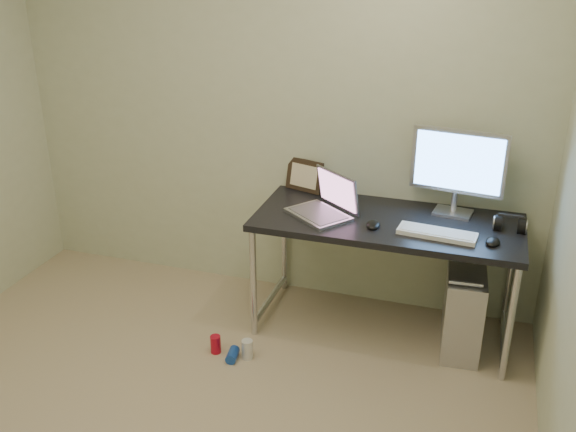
# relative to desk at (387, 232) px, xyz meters

# --- Properties ---
(wall_back) EXTENTS (3.50, 0.02, 2.50)m
(wall_back) POSITION_rel_desk_xyz_m (-0.83, 0.34, 0.58)
(wall_back) COLOR beige
(wall_back) RESTS_ON ground
(desk) EXTENTS (1.55, 0.68, 0.75)m
(desk) POSITION_rel_desk_xyz_m (0.00, 0.00, 0.00)
(desk) COLOR black
(desk) RESTS_ON ground
(tower_computer) EXTENTS (0.25, 0.51, 0.54)m
(tower_computer) POSITION_rel_desk_xyz_m (0.48, -0.03, -0.41)
(tower_computer) COLOR #B3B4B8
(tower_computer) RESTS_ON ground
(cable_a) EXTENTS (0.01, 0.16, 0.69)m
(cable_a) POSITION_rel_desk_xyz_m (0.43, 0.29, -0.27)
(cable_a) COLOR black
(cable_a) RESTS_ON ground
(cable_b) EXTENTS (0.02, 0.11, 0.71)m
(cable_b) POSITION_rel_desk_xyz_m (0.52, 0.27, -0.29)
(cable_b) COLOR black
(cable_b) RESTS_ON ground
(can_red) EXTENTS (0.08, 0.08, 0.11)m
(can_red) POSITION_rel_desk_xyz_m (-0.88, -0.55, -0.61)
(can_red) COLOR red
(can_red) RESTS_ON ground
(can_white) EXTENTS (0.08, 0.08, 0.12)m
(can_white) POSITION_rel_desk_xyz_m (-0.68, -0.55, -0.61)
(can_white) COLOR silver
(can_white) RESTS_ON ground
(can_blue) EXTENTS (0.08, 0.12, 0.06)m
(can_blue) POSITION_rel_desk_xyz_m (-0.76, -0.59, -0.64)
(can_blue) COLOR #1A46AE
(can_blue) RESTS_ON ground
(laptop) EXTENTS (0.46, 0.45, 0.25)m
(laptop) POSITION_rel_desk_xyz_m (-0.37, -0.03, 0.14)
(laptop) COLOR silver
(laptop) RESTS_ON desk
(monitor) EXTENTS (0.55, 0.19, 0.51)m
(monitor) POSITION_rel_desk_xyz_m (0.36, 0.21, 0.38)
(monitor) COLOR silver
(monitor) RESTS_ON desk
(keyboard) EXTENTS (0.44, 0.18, 0.03)m
(keyboard) POSITION_rel_desk_xyz_m (0.30, -0.14, 0.09)
(keyboard) COLOR white
(keyboard) RESTS_ON desk
(mouse_right) EXTENTS (0.09, 0.13, 0.04)m
(mouse_right) POSITION_rel_desk_xyz_m (0.59, -0.15, 0.10)
(mouse_right) COLOR black
(mouse_right) RESTS_ON desk
(mouse_left) EXTENTS (0.08, 0.13, 0.04)m
(mouse_left) POSITION_rel_desk_xyz_m (-0.06, -0.13, 0.10)
(mouse_left) COLOR black
(mouse_left) RESTS_ON desk
(headphones) EXTENTS (0.17, 0.11, 0.11)m
(headphones) POSITION_rel_desk_xyz_m (0.68, 0.07, 0.11)
(headphones) COLOR black
(headphones) RESTS_ON desk
(picture_frame) EXTENTS (0.27, 0.14, 0.21)m
(picture_frame) POSITION_rel_desk_xyz_m (-0.60, 0.30, 0.18)
(picture_frame) COLOR black
(picture_frame) RESTS_ON desk
(webcam) EXTENTS (0.05, 0.04, 0.12)m
(webcam) POSITION_rel_desk_xyz_m (-0.38, 0.26, 0.17)
(webcam) COLOR silver
(webcam) RESTS_ON desk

